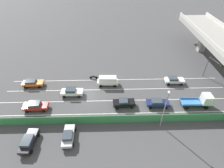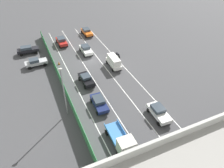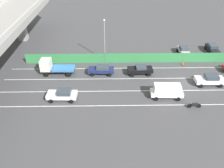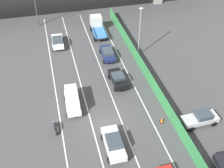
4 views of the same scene
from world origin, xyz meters
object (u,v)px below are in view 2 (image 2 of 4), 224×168
at_px(car_hatchback_white, 159,112).
at_px(car_taxi_orange, 87,32).
at_px(parked_wagon_silver, 36,62).
at_px(traffic_light, 217,139).
at_px(car_sedan_red, 61,41).
at_px(car_sedan_navy, 99,102).
at_px(street_lamp, 63,88).
at_px(traffic_cone, 59,63).
at_px(car_sedan_black, 86,79).
at_px(car_sedan_white, 86,49).
at_px(flatbed_truck_blue, 123,143).
at_px(car_van_white, 114,61).
at_px(parked_sedan_dark, 28,50).
at_px(motorcycle, 118,55).

relative_size(car_hatchback_white, car_taxi_orange, 0.94).
xyz_separation_m(parked_wagon_silver, traffic_light, (-15.59, 30.21, 3.01)).
height_order(car_sedan_red, car_sedan_navy, car_sedan_red).
height_order(traffic_light, street_lamp, street_lamp).
height_order(parked_wagon_silver, traffic_light, traffic_light).
relative_size(car_sedan_navy, traffic_cone, 6.30).
bearing_deg(traffic_light, car_sedan_black, -68.16).
relative_size(car_sedan_white, flatbed_truck_blue, 0.81).
height_order(car_van_white, car_sedan_black, car_van_white).
distance_m(car_sedan_red, car_sedan_navy, 23.70).
xyz_separation_m(car_hatchback_white, car_van_white, (0.25, -15.18, 0.34)).
height_order(car_van_white, car_taxi_orange, car_van_white).
distance_m(car_taxi_orange, parked_sedan_dark, 15.59).
xyz_separation_m(car_sedan_navy, motorcycle, (-9.36, -13.09, -0.41)).
relative_size(flatbed_truck_blue, parked_wagon_silver, 1.32).
bearing_deg(car_sedan_white, street_lamp, 63.26).
height_order(car_hatchback_white, car_van_white, car_van_white).
xyz_separation_m(car_van_white, traffic_cone, (9.83, -5.26, -0.91)).
height_order(car_sedan_red, car_van_white, car_van_white).
height_order(traffic_light, traffic_cone, traffic_light).
relative_size(car_sedan_red, car_sedan_navy, 1.06).
bearing_deg(motorcycle, car_sedan_red, -47.75).
xyz_separation_m(car_sedan_navy, traffic_cone, (2.94, -14.97, -0.54)).
height_order(car_sedan_white, flatbed_truck_blue, flatbed_truck_blue).
relative_size(car_sedan_red, street_lamp, 0.58).
height_order(car_sedan_navy, car_sedan_white, car_sedan_white).
height_order(car_sedan_navy, car_taxi_orange, car_taxi_orange).
xyz_separation_m(car_hatchback_white, traffic_light, (-1.26, 8.47, 2.99)).
height_order(car_sedan_red, parked_wagon_silver, car_sedan_red).
relative_size(car_sedan_navy, street_lamp, 0.55).
relative_size(car_sedan_navy, motorcycle, 2.27).
distance_m(car_hatchback_white, car_taxi_orange, 32.10).
relative_size(car_sedan_white, motorcycle, 2.33).
relative_size(car_taxi_orange, traffic_light, 0.85).
height_order(car_taxi_orange, parked_sedan_dark, parked_sedan_dark).
height_order(car_hatchback_white, parked_wagon_silver, car_hatchback_white).
bearing_deg(car_sedan_white, car_van_white, 113.18).
bearing_deg(motorcycle, car_hatchback_white, 83.17).
distance_m(car_hatchback_white, car_sedan_navy, 9.00).
relative_size(car_sedan_red, car_van_white, 0.99).
distance_m(parked_sedan_dark, traffic_cone, 9.00).
relative_size(car_hatchback_white, car_sedan_white, 0.95).
height_order(flatbed_truck_blue, street_lamp, street_lamp).
relative_size(car_sedan_white, street_lamp, 0.57).
bearing_deg(flatbed_truck_blue, parked_wagon_silver, -74.24).
height_order(flatbed_truck_blue, parked_sedan_dark, flatbed_truck_blue).
bearing_deg(car_hatchback_white, car_taxi_orange, -89.67).
relative_size(parked_sedan_dark, traffic_light, 0.85).
bearing_deg(car_sedan_white, flatbed_truck_blue, 81.66).
xyz_separation_m(car_sedan_red, traffic_cone, (2.67, 8.73, -0.61)).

